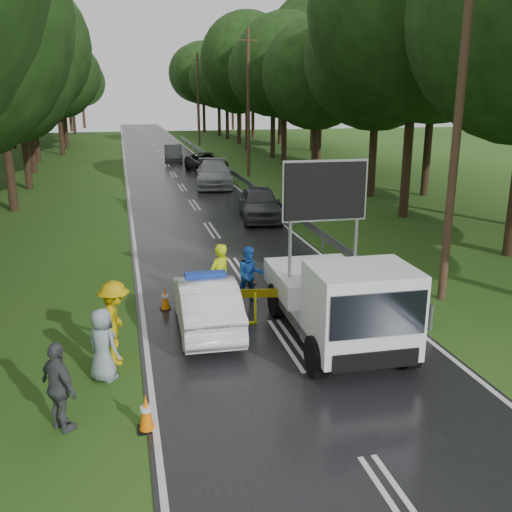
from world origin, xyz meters
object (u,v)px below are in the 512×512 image
object	(u,v)px
officer	(220,278)
queue_car_second	(214,174)
queue_car_first	(260,203)
civilian	(250,275)
queue_car_third	(207,163)
work_truck	(340,299)
barrier	(281,297)
queue_car_fourth	(173,153)
police_sedan	(206,303)

from	to	relation	value
officer	queue_car_second	world-z (taller)	officer
queue_car_first	officer	bearing A→B (deg)	-101.28
officer	civilian	size ratio (longest dim) A/B	1.15
officer	queue_car_first	size ratio (longest dim) A/B	0.42
officer	queue_car_third	world-z (taller)	officer
civilian	work_truck	bearing A→B (deg)	-65.20
queue_car_first	work_truck	bearing A→B (deg)	-88.30
barrier	officer	bearing A→B (deg)	147.26
officer	queue_car_third	distance (m)	28.65
queue_car_fourth	barrier	bearing A→B (deg)	-87.07
civilian	queue_car_second	distance (m)	21.18
civilian	queue_car_third	xyz separation A→B (m)	(2.90, 27.96, -0.12)
police_sedan	queue_car_third	distance (m)	29.84
police_sedan	barrier	bearing A→B (deg)	177.18
officer	queue_car_first	world-z (taller)	officer
police_sedan	officer	size ratio (longest dim) A/B	2.17
barrier	queue_car_first	world-z (taller)	queue_car_first
officer	work_truck	bearing A→B (deg)	93.70
police_sedan	queue_car_third	world-z (taller)	police_sedan
queue_car_first	queue_car_third	size ratio (longest dim) A/B	0.89
officer	civilian	world-z (taller)	officer
civilian	officer	bearing A→B (deg)	-155.05
officer	queue_car_first	distance (m)	11.89
work_truck	civilian	distance (m)	3.53
work_truck	officer	xyz separation A→B (m)	(-2.40, 2.77, -0.18)
officer	police_sedan	bearing A→B (deg)	26.91
queue_car_third	civilian	bearing A→B (deg)	-103.91
civilian	police_sedan	bearing A→B (deg)	-133.35
queue_car_third	barrier	bearing A→B (deg)	-102.72
officer	civilian	distance (m)	1.04
queue_car_third	police_sedan	bearing A→B (deg)	-106.45
police_sedan	officer	xyz separation A→B (m)	(0.55, 1.13, 0.27)
queue_car_first	queue_car_third	bearing A→B (deg)	97.57
police_sedan	work_truck	distance (m)	3.40
queue_car_fourth	queue_car_second	bearing A→B (deg)	-81.12
work_truck	officer	world-z (taller)	work_truck
work_truck	queue_car_second	size ratio (longest dim) A/B	0.96
work_truck	queue_car_fourth	bearing A→B (deg)	91.74
officer	queue_car_second	xyz separation A→B (m)	(3.30, 21.48, -0.15)
officer	queue_car_third	size ratio (longest dim) A/B	0.37
officer	queue_car_second	size ratio (longest dim) A/B	0.34
queue_car_third	queue_car_first	bearing A→B (deg)	-97.99
queue_car_first	queue_car_fourth	size ratio (longest dim) A/B	1.06
queue_car_second	queue_car_third	xyz separation A→B (m)	(0.54, 6.91, -0.10)
queue_car_second	queue_car_fourth	bearing A→B (deg)	102.67
work_truck	barrier	distance (m)	1.86
police_sedan	queue_car_first	distance (m)	13.13
barrier	queue_car_third	xyz separation A→B (m)	(2.45, 29.66, -0.02)
queue_car_first	queue_car_second	xyz separation A→B (m)	(-0.54, 10.23, 0.03)
officer	queue_car_first	xyz separation A→B (m)	(3.84, 11.25, -0.18)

